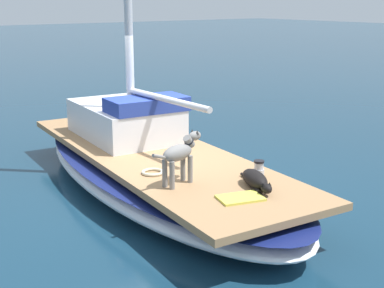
{
  "coord_description": "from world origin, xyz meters",
  "views": [
    {
      "loc": [
        -4.68,
        -7.19,
        3.09
      ],
      "look_at": [
        0.0,
        -1.0,
        1.01
      ],
      "focal_mm": 50.66,
      "sensor_mm": 36.0,
      "label": 1
    }
  ],
  "objects_px": {
    "dog_black": "(256,180)",
    "deck_towel": "(240,198)",
    "sailboat_main": "(156,171)",
    "dog_grey": "(180,154)",
    "deck_winch": "(259,168)",
    "coiled_rope": "(153,172)"
  },
  "relations": [
    {
      "from": "dog_black",
      "to": "deck_towel",
      "type": "relative_size",
      "value": 1.64
    },
    {
      "from": "sailboat_main",
      "to": "deck_towel",
      "type": "distance_m",
      "value": 2.51
    },
    {
      "from": "sailboat_main",
      "to": "deck_towel",
      "type": "bearing_deg",
      "value": -97.92
    },
    {
      "from": "dog_grey",
      "to": "deck_winch",
      "type": "distance_m",
      "value": 1.23
    },
    {
      "from": "dog_black",
      "to": "deck_towel",
      "type": "height_order",
      "value": "dog_black"
    },
    {
      "from": "dog_black",
      "to": "deck_towel",
      "type": "distance_m",
      "value": 0.51
    },
    {
      "from": "sailboat_main",
      "to": "dog_black",
      "type": "xyz_separation_m",
      "value": [
        0.11,
        -2.26,
        0.43
      ]
    },
    {
      "from": "dog_black",
      "to": "dog_grey",
      "type": "distance_m",
      "value": 1.07
    },
    {
      "from": "sailboat_main",
      "to": "coiled_rope",
      "type": "bearing_deg",
      "value": -125.39
    },
    {
      "from": "deck_winch",
      "to": "dog_grey",
      "type": "bearing_deg",
      "value": 162.36
    },
    {
      "from": "dog_grey",
      "to": "deck_winch",
      "type": "xyz_separation_m",
      "value": [
        1.13,
        -0.36,
        -0.32
      ]
    },
    {
      "from": "dog_grey",
      "to": "deck_towel",
      "type": "distance_m",
      "value": 1.05
    },
    {
      "from": "dog_black",
      "to": "deck_towel",
      "type": "bearing_deg",
      "value": -156.24
    },
    {
      "from": "sailboat_main",
      "to": "coiled_rope",
      "type": "relative_size",
      "value": 23.0
    },
    {
      "from": "sailboat_main",
      "to": "dog_grey",
      "type": "bearing_deg",
      "value": -111.55
    },
    {
      "from": "sailboat_main",
      "to": "dog_grey",
      "type": "relative_size",
      "value": 8.0
    },
    {
      "from": "coiled_rope",
      "to": "deck_towel",
      "type": "xyz_separation_m",
      "value": [
        0.32,
        -1.53,
        -0.01
      ]
    },
    {
      "from": "sailboat_main",
      "to": "dog_grey",
      "type": "height_order",
      "value": "dog_grey"
    },
    {
      "from": "dog_black",
      "to": "deck_towel",
      "type": "xyz_separation_m",
      "value": [
        -0.46,
        -0.2,
        -0.09
      ]
    },
    {
      "from": "dog_grey",
      "to": "deck_winch",
      "type": "height_order",
      "value": "dog_grey"
    },
    {
      "from": "dog_black",
      "to": "dog_grey",
      "type": "height_order",
      "value": "dog_grey"
    },
    {
      "from": "dog_black",
      "to": "deck_winch",
      "type": "bearing_deg",
      "value": 42.12
    }
  ]
}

